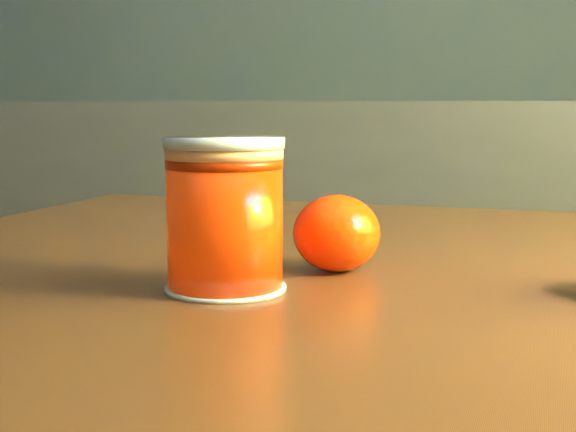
# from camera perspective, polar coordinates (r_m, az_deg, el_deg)

# --- Properties ---
(kitchen_counter) EXTENTS (3.15, 0.60, 0.90)m
(kitchen_counter) POSITION_cam_1_polar(r_m,az_deg,el_deg) (2.13, -7.76, -4.12)
(kitchen_counter) COLOR #46464A
(kitchen_counter) RESTS_ON ground
(table) EXTENTS (1.08, 0.79, 0.77)m
(table) POSITION_cam_1_polar(r_m,az_deg,el_deg) (0.61, 14.03, -13.05)
(table) COLOR #5B3216
(table) RESTS_ON ground
(juice_glass) EXTENTS (0.08, 0.08, 0.10)m
(juice_glass) POSITION_cam_1_polar(r_m,az_deg,el_deg) (0.51, -4.51, 0.03)
(juice_glass) COLOR #ED3004
(juice_glass) RESTS_ON table
(orange_front) EXTENTS (0.08, 0.08, 0.05)m
(orange_front) POSITION_cam_1_polar(r_m,az_deg,el_deg) (0.57, 3.48, -1.22)
(orange_front) COLOR #FF3905
(orange_front) RESTS_ON table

